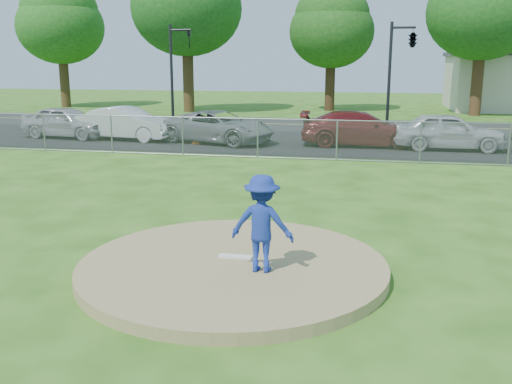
# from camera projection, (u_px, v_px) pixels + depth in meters

# --- Properties ---
(ground) EXTENTS (120.00, 120.00, 0.00)m
(ground) POSITION_uv_depth(u_px,v_px,m) (303.00, 169.00, 19.58)
(ground) COLOR #275512
(ground) RESTS_ON ground
(pitchers_mound) EXTENTS (5.40, 5.40, 0.20)m
(pitchers_mound) POSITION_uv_depth(u_px,v_px,m) (233.00, 267.00, 10.02)
(pitchers_mound) COLOR #917C4F
(pitchers_mound) RESTS_ON ground
(pitching_rubber) EXTENTS (0.60, 0.15, 0.04)m
(pitching_rubber) POSITION_uv_depth(u_px,v_px,m) (236.00, 257.00, 10.18)
(pitching_rubber) COLOR white
(pitching_rubber) RESTS_ON pitchers_mound
(chain_link_fence) EXTENTS (40.00, 0.06, 1.50)m
(chain_link_fence) POSITION_uv_depth(u_px,v_px,m) (310.00, 140.00, 21.32)
(chain_link_fence) COLOR gray
(chain_link_fence) RESTS_ON ground
(parking_lot) EXTENTS (50.00, 8.00, 0.01)m
(parking_lot) POSITION_uv_depth(u_px,v_px,m) (321.00, 143.00, 25.79)
(parking_lot) COLOR black
(parking_lot) RESTS_ON ground
(street) EXTENTS (60.00, 7.00, 0.01)m
(street) POSITION_uv_depth(u_px,v_px,m) (333.00, 125.00, 32.94)
(street) COLOR black
(street) RESTS_ON ground
(tree_far_left) EXTENTS (6.72, 6.72, 10.74)m
(tree_far_left) POSITION_uv_depth(u_px,v_px,m) (60.00, 16.00, 44.28)
(tree_far_left) COLOR #392814
(tree_far_left) RESTS_ON ground
(tree_center) EXTENTS (6.16, 6.16, 9.84)m
(tree_center) POSITION_uv_depth(u_px,v_px,m) (332.00, 21.00, 41.23)
(tree_center) COLOR #321E12
(tree_center) RESTS_ON ground
(traffic_signal_left) EXTENTS (1.28, 0.20, 5.60)m
(traffic_signal_left) POSITION_uv_depth(u_px,v_px,m) (175.00, 66.00, 32.01)
(traffic_signal_left) COLOR black
(traffic_signal_left) RESTS_ON ground
(traffic_signal_center) EXTENTS (1.42, 2.48, 5.60)m
(traffic_signal_center) POSITION_uv_depth(u_px,v_px,m) (410.00, 41.00, 29.22)
(traffic_signal_center) COLOR black
(traffic_signal_center) RESTS_ON ground
(pitcher) EXTENTS (1.08, 0.66, 1.63)m
(pitcher) POSITION_uv_depth(u_px,v_px,m) (262.00, 223.00, 9.40)
(pitcher) COLOR navy
(pitcher) RESTS_ON pitchers_mound
(traffic_cone) EXTENTS (0.38, 0.38, 0.73)m
(traffic_cone) POSITION_uv_depth(u_px,v_px,m) (196.00, 136.00, 25.44)
(traffic_cone) COLOR #FF630D
(traffic_cone) RESTS_ON parking_lot
(parked_car_silver) EXTENTS (4.66, 2.38, 1.52)m
(parked_car_silver) POSITION_uv_depth(u_px,v_px,m) (67.00, 122.00, 27.38)
(parked_car_silver) COLOR #A8A8AD
(parked_car_silver) RESTS_ON parking_lot
(parked_car_white) EXTENTS (4.79, 2.16, 1.53)m
(parked_car_white) POSITION_uv_depth(u_px,v_px,m) (127.00, 123.00, 26.66)
(parked_car_white) COLOR silver
(parked_car_white) RESTS_ON parking_lot
(parked_car_gray) EXTENTS (5.63, 3.82, 1.43)m
(parked_car_gray) POSITION_uv_depth(u_px,v_px,m) (219.00, 127.00, 25.70)
(parked_car_gray) COLOR gray
(parked_car_gray) RESTS_ON parking_lot
(parked_car_darkred) EXTENTS (5.29, 2.42, 1.50)m
(parked_car_darkred) POSITION_uv_depth(u_px,v_px,m) (360.00, 129.00, 24.74)
(parked_car_darkred) COLOR maroon
(parked_car_darkred) RESTS_ON parking_lot
(parked_car_pearl) EXTENTS (4.51, 1.83, 1.53)m
(parked_car_pearl) POSITION_uv_depth(u_px,v_px,m) (449.00, 131.00, 23.68)
(parked_car_pearl) COLOR #B8BBBD
(parked_car_pearl) RESTS_ON parking_lot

